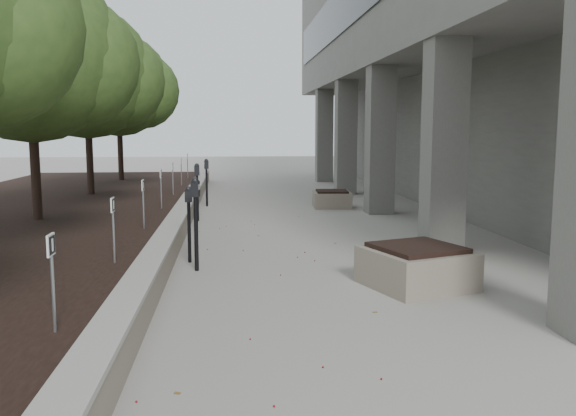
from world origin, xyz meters
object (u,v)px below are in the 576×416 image
parking_meter_5 (207,183)px  planter_front (417,266)px  planter_back (332,199)px  crabapple_tree_3 (31,90)px  crabapple_tree_4 (87,101)px  parking_meter_3 (189,224)px  crabapple_tree_5 (119,107)px  parking_meter_2 (196,224)px  parking_meter_4 (197,192)px

parking_meter_5 → planter_front: bearing=-84.0°
parking_meter_5 → planter_back: bearing=-22.4°
crabapple_tree_3 → crabapple_tree_4: (0.00, 5.00, 0.00)m
crabapple_tree_3 → parking_meter_3: crabapple_tree_3 is taller
crabapple_tree_5 → parking_meter_3: (3.40, -12.76, -2.45)m
parking_meter_3 → planter_back: parking_meter_3 is taller
crabapple_tree_4 → parking_meter_3: crabapple_tree_4 is taller
parking_meter_2 → crabapple_tree_3: bearing=151.9°
crabapple_tree_4 → parking_meter_3: (3.40, -7.76, -2.45)m
parking_meter_3 → parking_meter_5: 7.66m
crabapple_tree_3 → crabapple_tree_5: bearing=90.0°
planter_front → parking_meter_4: bearing=117.8°
planter_front → parking_meter_5: bearing=109.7°
crabapple_tree_3 → parking_meter_3: 5.02m
crabapple_tree_3 → parking_meter_3: size_ratio=4.04×
parking_meter_5 → parking_meter_2: bearing=-102.7°
parking_meter_4 → planter_front: parking_meter_4 is taller
parking_meter_5 → planter_front: (3.46, -9.64, -0.40)m
parking_meter_3 → parking_meter_5: size_ratio=0.94×
parking_meter_4 → parking_meter_5: (0.12, 2.87, -0.02)m
parking_meter_4 → parking_meter_5: parking_meter_4 is taller
crabapple_tree_5 → parking_meter_2: size_ratio=3.51×
crabapple_tree_3 → parking_meter_2: bearing=-43.7°
crabapple_tree_5 → crabapple_tree_4: bearing=-90.0°
parking_meter_3 → planter_front: parking_meter_3 is taller
parking_meter_3 → planter_front: size_ratio=1.00×
parking_meter_5 → planter_back: 3.77m
parking_meter_2 → crabapple_tree_5: bearing=120.5°
parking_meter_4 → parking_meter_5: size_ratio=1.02×
parking_meter_3 → parking_meter_5: bearing=99.2°
parking_meter_2 → parking_meter_4: size_ratio=1.06×
parking_meter_2 → planter_front: (3.30, -1.33, -0.46)m
parking_meter_3 → parking_meter_4: parking_meter_4 is taller
crabapple_tree_5 → parking_meter_4: (3.29, -7.97, -2.39)m
parking_meter_3 → planter_front: (3.46, -1.98, -0.36)m
crabapple_tree_3 → crabapple_tree_5: (0.00, 10.00, 0.00)m
parking_meter_2 → parking_meter_3: bearing=119.4°
planter_back → parking_meter_4: bearing=-148.9°
parking_meter_2 → parking_meter_5: bearing=106.7°
planter_front → crabapple_tree_3: bearing=145.4°
parking_meter_3 → parking_meter_5: (0.00, 7.66, 0.04)m
parking_meter_4 → planter_back: size_ratio=1.35×
parking_meter_5 → planter_back: (3.70, -0.56, -0.46)m
planter_front → planter_back: size_ratio=1.24×
crabapple_tree_3 → parking_meter_4: bearing=31.6°
crabapple_tree_4 → planter_back: crabapple_tree_4 is taller
parking_meter_2 → crabapple_tree_4: bearing=128.6°
crabapple_tree_5 → planter_back: (7.11, -5.67, -2.87)m
crabapple_tree_5 → planter_back: 9.53m
crabapple_tree_4 → parking_meter_4: bearing=-42.1°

